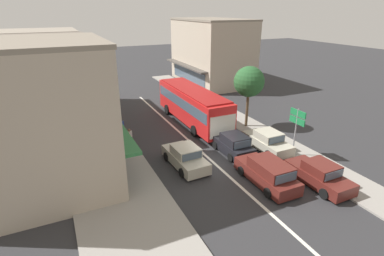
% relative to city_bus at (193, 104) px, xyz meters
% --- Properties ---
extents(ground_plane, '(140.00, 140.00, 0.00)m').
position_rel_city_bus_xyz_m(ground_plane, '(-2.02, -7.40, -1.88)').
color(ground_plane, '#2D2D30').
extents(lane_centre_line, '(0.20, 28.00, 0.01)m').
position_rel_city_bus_xyz_m(lane_centre_line, '(-2.02, -3.40, -1.88)').
color(lane_centre_line, silver).
rests_on(lane_centre_line, ground).
extents(sidewalk_left, '(5.20, 44.00, 0.14)m').
position_rel_city_bus_xyz_m(sidewalk_left, '(-8.82, -1.40, -1.81)').
color(sidewalk_left, gray).
rests_on(sidewalk_left, ground).
extents(kerb_right, '(2.80, 44.00, 0.12)m').
position_rel_city_bus_xyz_m(kerb_right, '(4.18, -1.40, -1.82)').
color(kerb_right, gray).
rests_on(kerb_right, ground).
extents(shopfront_corner_near, '(8.54, 7.76, 8.50)m').
position_rel_city_bus_xyz_m(shopfront_corner_near, '(-12.20, -5.90, 2.37)').
color(shopfront_corner_near, '#B2A38E').
rests_on(shopfront_corner_near, ground).
extents(shopfront_mid_block, '(8.95, 7.53, 8.05)m').
position_rel_city_bus_xyz_m(shopfront_mid_block, '(-12.20, 2.09, 2.14)').
color(shopfront_mid_block, gray).
rests_on(shopfront_mid_block, ground).
extents(shopfront_far_end, '(8.51, 7.07, 8.07)m').
position_rel_city_bus_xyz_m(shopfront_far_end, '(-12.20, 9.52, 2.15)').
color(shopfront_far_end, beige).
rests_on(shopfront_far_end, ground).
extents(building_right_far, '(8.17, 12.54, 8.70)m').
position_rel_city_bus_xyz_m(building_right_far, '(9.46, 13.88, 2.46)').
color(building_right_far, '#B2A38E').
rests_on(building_right_far, ground).
extents(city_bus, '(2.77, 10.86, 3.23)m').
position_rel_city_bus_xyz_m(city_bus, '(0.00, 0.00, 0.00)').
color(city_bus, red).
rests_on(city_bus, ground).
extents(sedan_behind_bus_mid, '(2.03, 4.27, 1.47)m').
position_rel_city_bus_xyz_m(sedan_behind_bus_mid, '(-3.98, -7.25, -1.22)').
color(sedan_behind_bus_mid, '#B7B29E').
rests_on(sedan_behind_bus_mid, ground).
extents(wagon_adjacent_lane_trail, '(1.97, 4.52, 1.58)m').
position_rel_city_bus_xyz_m(wagon_adjacent_lane_trail, '(-0.37, -11.40, -1.14)').
color(wagon_adjacent_lane_trail, '#561E19').
rests_on(wagon_adjacent_lane_trail, ground).
extents(hatchback_queue_far_back, '(1.84, 3.71, 1.54)m').
position_rel_city_bus_xyz_m(hatchback_queue_far_back, '(-0.04, -7.03, -1.17)').
color(hatchback_queue_far_back, black).
rests_on(hatchback_queue_far_back, ground).
extents(parked_sedan_kerb_front, '(1.91, 4.20, 1.47)m').
position_rel_city_bus_xyz_m(parked_sedan_kerb_front, '(2.39, -12.80, -1.22)').
color(parked_sedan_kerb_front, '#561E19').
rests_on(parked_sedan_kerb_front, ground).
extents(parked_sedan_kerb_second, '(1.92, 4.21, 1.47)m').
position_rel_city_bus_xyz_m(parked_sedan_kerb_second, '(2.68, -7.54, -1.22)').
color(parked_sedan_kerb_second, '#B7B29E').
rests_on(parked_sedan_kerb_second, ground).
extents(traffic_light_downstreet, '(0.33, 0.24, 4.20)m').
position_rel_city_bus_xyz_m(traffic_light_downstreet, '(-6.11, 9.60, 0.97)').
color(traffic_light_downstreet, gray).
rests_on(traffic_light_downstreet, ground).
extents(directional_road_sign, '(0.10, 1.40, 3.60)m').
position_rel_city_bus_xyz_m(directional_road_sign, '(3.63, -9.26, 0.82)').
color(directional_road_sign, gray).
rests_on(directional_road_sign, ground).
extents(street_tree_right, '(2.64, 2.64, 5.48)m').
position_rel_city_bus_xyz_m(street_tree_right, '(3.93, -2.99, 2.25)').
color(street_tree_right, brown).
rests_on(street_tree_right, ground).
extents(pedestrian_with_handbag_near, '(0.65, 0.32, 1.63)m').
position_rel_city_bus_xyz_m(pedestrian_with_handbag_near, '(-6.89, -0.91, -0.81)').
color(pedestrian_with_handbag_near, '#232838').
rests_on(pedestrian_with_handbag_near, sidewalk_left).
extents(pedestrian_browsing_midblock, '(0.46, 0.40, 1.63)m').
position_rel_city_bus_xyz_m(pedestrian_browsing_midblock, '(-6.76, -3.33, -0.81)').
color(pedestrian_browsing_midblock, '#232838').
rests_on(pedestrian_browsing_midblock, sidewalk_left).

